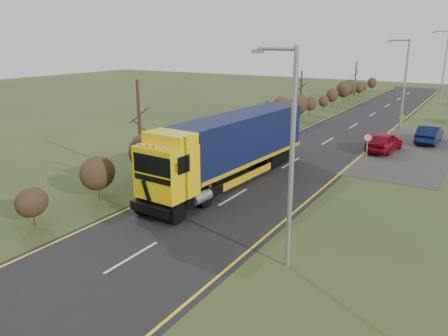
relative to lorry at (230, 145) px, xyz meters
name	(u,v)px	position (x,y,z in m)	size (l,w,h in m)	color
ground	(191,223)	(1.51, -6.17, -2.31)	(160.00, 160.00, 0.00)	#32401B
road	(279,170)	(1.51, 3.83, -2.30)	(8.00, 120.00, 0.02)	black
layby	(409,151)	(8.01, 13.83, -2.30)	(6.00, 18.00, 0.02)	#2C2A27
lane_markings	(277,171)	(1.51, 3.52, -2.28)	(7.52, 116.00, 0.01)	yellow
hedgerow	(185,142)	(-4.49, 1.72, -0.69)	(2.24, 102.04, 6.05)	black
lorry	(230,145)	(0.00, 0.00, 0.00)	(3.13, 14.71, 4.07)	black
car_red_hatchback	(384,142)	(6.31, 12.64, -1.56)	(1.77, 4.41, 1.50)	maroon
car_blue_sedan	(429,134)	(8.88, 17.59, -1.57)	(1.55, 4.46, 1.47)	black
streetlight_near	(290,152)	(6.92, -7.59, 2.14)	(1.73, 0.18, 8.11)	gray
streetlight_mid	(403,87)	(6.64, 16.09, 2.28)	(1.79, 0.18, 8.36)	gray
streetlight_far	(444,65)	(7.18, 40.82, 2.89)	(2.00, 0.19, 9.42)	gray
speed_sign	(367,143)	(6.17, 7.62, -0.65)	(0.65, 0.10, 2.36)	gray
warning_board	(402,122)	(6.20, 20.58, -1.25)	(0.67, 0.11, 1.76)	gray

